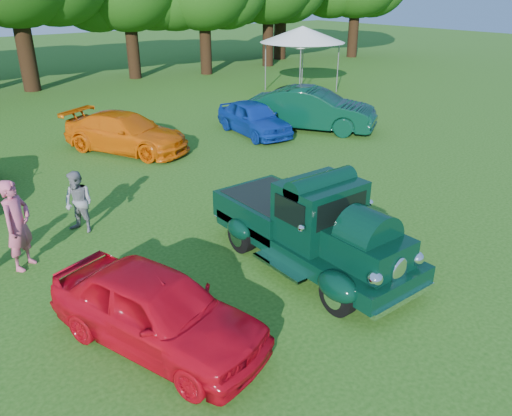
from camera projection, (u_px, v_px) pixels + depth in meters
ground at (255, 284)px, 9.96m from camera, size 120.00×120.00×0.00m
hero_pickup at (311, 228)px, 10.40m from camera, size 2.28×4.91×1.92m
red_convertible at (157, 309)px, 8.07m from camera, size 2.76×4.21×1.33m
back_car_orange at (126, 133)px, 17.71m from camera, size 3.87×5.01×1.35m
back_car_blue at (254, 118)px, 19.75m from camera, size 1.96×4.01×1.32m
back_car_green at (312, 109)px, 20.35m from camera, size 4.25×5.28×1.69m
spectator_pink at (18, 225)px, 10.19m from camera, size 0.85×0.81×1.95m
spectator_grey at (79, 202)px, 11.80m from camera, size 0.87×0.93×1.52m
canopy_tent at (302, 35)px, 27.05m from camera, size 4.68×4.68×3.47m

